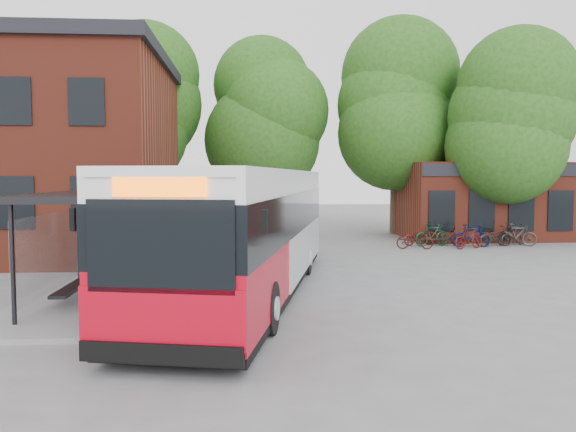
{
  "coord_description": "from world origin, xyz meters",
  "views": [
    {
      "loc": [
        -0.41,
        -15.57,
        3.29
      ],
      "look_at": [
        0.91,
        2.6,
        2.0
      ],
      "focal_mm": 35.0,
      "sensor_mm": 36.0,
      "label": 1
    }
  ],
  "objects": [
    {
      "name": "shop_row",
      "position": [
        15.0,
        14.0,
        2.0
      ],
      "size": [
        14.0,
        6.2,
        4.0
      ],
      "primitive_type": null,
      "color": "maroon",
      "rests_on": "ground"
    },
    {
      "name": "tree_2",
      "position": [
        8.0,
        16.0,
        5.5
      ],
      "size": [
        7.92,
        7.92,
        11.0
      ],
      "primitive_type": null,
      "color": "#1E4713",
      "rests_on": "ground"
    },
    {
      "name": "tree_3",
      "position": [
        13.0,
        12.0,
        4.64
      ],
      "size": [
        7.04,
        7.04,
        9.28
      ],
      "primitive_type": null,
      "color": "#1E4713",
      "rests_on": "ground"
    },
    {
      "name": "bicycle_1",
      "position": [
        8.28,
        10.15,
        0.54
      ],
      "size": [
        1.87,
        0.91,
        1.08
      ],
      "primitive_type": "imported",
      "rotation": [
        0.0,
        0.0,
        1.8
      ],
      "color": "#0F3720",
      "rests_on": "ground"
    },
    {
      "name": "bicycle_4",
      "position": [
        8.96,
        10.5,
        0.49
      ],
      "size": [
        1.96,
        1.35,
        0.97
      ],
      "primitive_type": "imported",
      "rotation": [
        0.0,
        0.0,
        1.15
      ],
      "color": "#4B130E",
      "rests_on": "ground"
    },
    {
      "name": "bike_rail",
      "position": [
        9.28,
        10.0,
        0.19
      ],
      "size": [
        5.2,
        0.1,
        0.38
      ],
      "primitive_type": null,
      "color": "black",
      "rests_on": "ground"
    },
    {
      "name": "bicycle_extra_0",
      "position": [
        12.23,
        10.26,
        0.54
      ],
      "size": [
        1.87,
        1.01,
        1.08
      ],
      "primitive_type": "imported",
      "rotation": [
        0.0,
        0.0,
        1.87
      ],
      "color": "black",
      "rests_on": "ground"
    },
    {
      "name": "city_bus",
      "position": [
        -0.39,
        -0.02,
        1.73
      ],
      "size": [
        5.68,
        13.91,
        3.46
      ],
      "primitive_type": null,
      "rotation": [
        0.0,
        0.0,
        -0.21
      ],
      "color": "#BA0518",
      "rests_on": "ground"
    },
    {
      "name": "ground",
      "position": [
        0.0,
        0.0,
        0.0
      ],
      "size": [
        100.0,
        100.0,
        0.0
      ],
      "primitive_type": "plane",
      "color": "slate"
    },
    {
      "name": "tree_1",
      "position": [
        1.0,
        17.0,
        5.2
      ],
      "size": [
        7.92,
        7.92,
        10.4
      ],
      "primitive_type": null,
      "color": "#1E4713",
      "rests_on": "ground"
    },
    {
      "name": "bus_shelter",
      "position": [
        -4.5,
        -1.0,
        1.45
      ],
      "size": [
        3.6,
        7.0,
        2.9
      ],
      "primitive_type": null,
      "color": "black",
      "rests_on": "ground"
    },
    {
      "name": "bicycle_5",
      "position": [
        9.98,
        9.71,
        0.53
      ],
      "size": [
        1.78,
        0.54,
        1.07
      ],
      "primitive_type": "imported",
      "rotation": [
        0.0,
        0.0,
        1.55
      ],
      "color": "#031043",
      "rests_on": "ground"
    },
    {
      "name": "bicycle_7",
      "position": [
        12.31,
        9.92,
        0.53
      ],
      "size": [
        1.83,
        0.97,
        1.06
      ],
      "primitive_type": "imported",
      "rotation": [
        0.0,
        0.0,
        1.29
      ],
      "color": "#352D28",
      "rests_on": "ground"
    },
    {
      "name": "bicycle_0",
      "position": [
        7.15,
        9.19,
        0.43
      ],
      "size": [
        1.71,
        0.81,
        0.86
      ],
      "primitive_type": "imported",
      "rotation": [
        0.0,
        0.0,
        1.42
      ],
      "color": "#3D0E0B",
      "rests_on": "ground"
    },
    {
      "name": "bicycle_3",
      "position": [
        9.61,
        9.04,
        0.48
      ],
      "size": [
        1.65,
        0.99,
        0.96
      ],
      "primitive_type": "imported",
      "rotation": [
        0.0,
        0.0,
        1.94
      ],
      "color": "#541309",
      "rests_on": "ground"
    },
    {
      "name": "tree_0",
      "position": [
        -6.0,
        16.0,
        5.5
      ],
      "size": [
        7.92,
        7.92,
        11.0
      ],
      "primitive_type": null,
      "color": "#1E4713",
      "rests_on": "ground"
    },
    {
      "name": "bicycle_2",
      "position": [
        7.74,
        10.49,
        0.43
      ],
      "size": [
        1.75,
        1.02,
        0.87
      ],
      "primitive_type": "imported",
      "rotation": [
        0.0,
        0.0,
        1.86
      ],
      "color": "#51100E",
      "rests_on": "ground"
    },
    {
      "name": "bicycle_6",
      "position": [
        11.18,
        9.74,
        0.48
      ],
      "size": [
        1.93,
        1.08,
        0.96
      ],
      "primitive_type": "imported",
      "rotation": [
        0.0,
        0.0,
        1.82
      ],
      "color": "black",
      "rests_on": "ground"
    }
  ]
}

